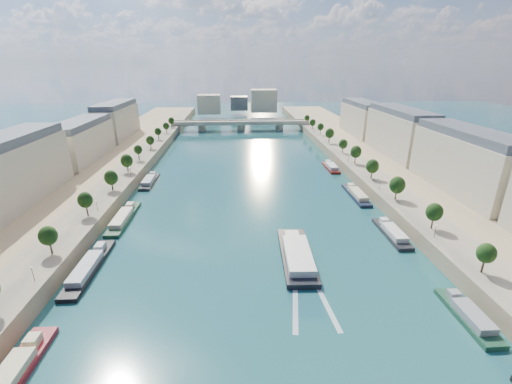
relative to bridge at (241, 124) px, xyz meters
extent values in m
plane|color=#0C3238|center=(0.00, -143.13, -5.08)|extent=(700.00, 700.00, 0.00)
cube|color=#9E8460|center=(-72.00, -143.13, -2.58)|extent=(44.00, 520.00, 5.00)
cube|color=#9E8460|center=(72.00, -143.13, -2.58)|extent=(44.00, 520.00, 5.00)
cube|color=gray|center=(-57.00, -143.13, -0.03)|extent=(14.00, 520.00, 0.10)
cube|color=gray|center=(57.00, -143.13, -0.03)|extent=(14.00, 520.00, 0.10)
cylinder|color=#382B1E|center=(-55.00, -201.13, 1.83)|extent=(0.50, 0.50, 3.82)
ellipsoid|color=black|center=(-55.00, -201.13, 5.42)|extent=(4.80, 4.80, 5.52)
cylinder|color=#382B1E|center=(-55.00, -177.13, 1.83)|extent=(0.50, 0.50, 3.82)
ellipsoid|color=black|center=(-55.00, -177.13, 5.42)|extent=(4.80, 4.80, 5.52)
cylinder|color=#382B1E|center=(-55.00, -153.13, 1.83)|extent=(0.50, 0.50, 3.82)
ellipsoid|color=black|center=(-55.00, -153.13, 5.42)|extent=(4.80, 4.80, 5.52)
cylinder|color=#382B1E|center=(-55.00, -129.13, 1.83)|extent=(0.50, 0.50, 3.82)
ellipsoid|color=black|center=(-55.00, -129.13, 5.42)|extent=(4.80, 4.80, 5.52)
cylinder|color=#382B1E|center=(-55.00, -105.13, 1.83)|extent=(0.50, 0.50, 3.82)
ellipsoid|color=black|center=(-55.00, -105.13, 5.42)|extent=(4.80, 4.80, 5.52)
cylinder|color=#382B1E|center=(-55.00, -81.13, 1.83)|extent=(0.50, 0.50, 3.82)
ellipsoid|color=black|center=(-55.00, -81.13, 5.42)|extent=(4.80, 4.80, 5.52)
cylinder|color=#382B1E|center=(-55.00, -57.13, 1.83)|extent=(0.50, 0.50, 3.82)
ellipsoid|color=black|center=(-55.00, -57.13, 5.42)|extent=(4.80, 4.80, 5.52)
cylinder|color=#382B1E|center=(-55.00, -33.13, 1.83)|extent=(0.50, 0.50, 3.82)
ellipsoid|color=black|center=(-55.00, -33.13, 5.42)|extent=(4.80, 4.80, 5.52)
cylinder|color=#382B1E|center=(-55.00, -9.13, 1.83)|extent=(0.50, 0.50, 3.82)
ellipsoid|color=black|center=(-55.00, -9.13, 5.42)|extent=(4.80, 4.80, 5.52)
cylinder|color=#382B1E|center=(55.00, -217.13, 1.83)|extent=(0.50, 0.50, 3.82)
ellipsoid|color=black|center=(55.00, -217.13, 5.42)|extent=(4.80, 4.80, 5.52)
cylinder|color=#382B1E|center=(55.00, -193.13, 1.83)|extent=(0.50, 0.50, 3.82)
ellipsoid|color=black|center=(55.00, -193.13, 5.42)|extent=(4.80, 4.80, 5.52)
cylinder|color=#382B1E|center=(55.00, -169.13, 1.83)|extent=(0.50, 0.50, 3.82)
ellipsoid|color=black|center=(55.00, -169.13, 5.42)|extent=(4.80, 4.80, 5.52)
cylinder|color=#382B1E|center=(55.00, -145.13, 1.83)|extent=(0.50, 0.50, 3.82)
ellipsoid|color=black|center=(55.00, -145.13, 5.42)|extent=(4.80, 4.80, 5.52)
cylinder|color=#382B1E|center=(55.00, -121.13, 1.83)|extent=(0.50, 0.50, 3.82)
ellipsoid|color=black|center=(55.00, -121.13, 5.42)|extent=(4.80, 4.80, 5.52)
cylinder|color=#382B1E|center=(55.00, -97.13, 1.83)|extent=(0.50, 0.50, 3.82)
ellipsoid|color=black|center=(55.00, -97.13, 5.42)|extent=(4.80, 4.80, 5.52)
cylinder|color=#382B1E|center=(55.00, -73.13, 1.83)|extent=(0.50, 0.50, 3.82)
ellipsoid|color=black|center=(55.00, -73.13, 5.42)|extent=(4.80, 4.80, 5.52)
cylinder|color=#382B1E|center=(55.00, -49.13, 1.83)|extent=(0.50, 0.50, 3.82)
ellipsoid|color=black|center=(55.00, -49.13, 5.42)|extent=(4.80, 4.80, 5.52)
cylinder|color=#382B1E|center=(55.00, -25.13, 1.83)|extent=(0.50, 0.50, 3.82)
ellipsoid|color=black|center=(55.00, -25.13, 5.42)|extent=(4.80, 4.80, 5.52)
cylinder|color=#382B1E|center=(55.00, -1.13, 1.83)|extent=(0.50, 0.50, 3.82)
ellipsoid|color=black|center=(55.00, -1.13, 5.42)|extent=(4.80, 4.80, 5.52)
cylinder|color=black|center=(-52.50, -213.13, 1.92)|extent=(0.14, 0.14, 4.00)
sphere|color=#FFE5B2|center=(-52.50, -213.13, 4.02)|extent=(0.36, 0.36, 0.36)
cylinder|color=black|center=(-52.50, -173.13, 1.92)|extent=(0.14, 0.14, 4.00)
sphere|color=#FFE5B2|center=(-52.50, -173.13, 4.02)|extent=(0.36, 0.36, 0.36)
cylinder|color=black|center=(-52.50, -133.13, 1.92)|extent=(0.14, 0.14, 4.00)
sphere|color=#FFE5B2|center=(-52.50, -133.13, 4.02)|extent=(0.36, 0.36, 0.36)
cylinder|color=black|center=(-52.50, -93.13, 1.92)|extent=(0.14, 0.14, 4.00)
sphere|color=#FFE5B2|center=(-52.50, -93.13, 4.02)|extent=(0.36, 0.36, 0.36)
cylinder|color=black|center=(-52.50, -53.13, 1.92)|extent=(0.14, 0.14, 4.00)
sphere|color=#FFE5B2|center=(-52.50, -53.13, 4.02)|extent=(0.36, 0.36, 0.36)
cylinder|color=black|center=(52.50, -198.13, 1.92)|extent=(0.14, 0.14, 4.00)
sphere|color=#FFE5B2|center=(52.50, -198.13, 4.02)|extent=(0.36, 0.36, 0.36)
cylinder|color=black|center=(52.50, -158.13, 1.92)|extent=(0.14, 0.14, 4.00)
sphere|color=#FFE5B2|center=(52.50, -158.13, 4.02)|extent=(0.36, 0.36, 0.36)
cylinder|color=black|center=(52.50, -118.13, 1.92)|extent=(0.14, 0.14, 4.00)
sphere|color=#FFE5B2|center=(52.50, -118.13, 4.02)|extent=(0.36, 0.36, 0.36)
cylinder|color=black|center=(52.50, -78.13, 1.92)|extent=(0.14, 0.14, 4.00)
sphere|color=#FFE5B2|center=(52.50, -78.13, 4.02)|extent=(0.36, 0.36, 0.36)
cylinder|color=black|center=(52.50, -38.13, 1.92)|extent=(0.14, 0.14, 4.00)
sphere|color=#FFE5B2|center=(52.50, -38.13, 4.02)|extent=(0.36, 0.36, 0.36)
cube|color=#C5B597|center=(-85.00, -160.13, 9.92)|extent=(16.00, 52.00, 20.00)
cube|color=#474C54|center=(-85.00, -160.13, 21.52)|extent=(14.72, 50.44, 3.20)
cube|color=#C5B597|center=(-85.00, -102.13, 9.92)|extent=(16.00, 52.00, 20.00)
cube|color=#474C54|center=(-85.00, -102.13, 21.52)|extent=(14.72, 50.44, 3.20)
cube|color=#C5B597|center=(-85.00, -44.13, 9.92)|extent=(16.00, 52.00, 20.00)
cube|color=#474C54|center=(-85.00, -44.13, 21.52)|extent=(14.72, 50.44, 3.20)
cube|color=#C5B597|center=(85.00, -160.13, 9.92)|extent=(16.00, 52.00, 20.00)
cube|color=#474C54|center=(85.00, -160.13, 21.52)|extent=(14.72, 50.44, 3.20)
cube|color=#C5B597|center=(85.00, -102.13, 9.92)|extent=(16.00, 52.00, 20.00)
cube|color=#474C54|center=(85.00, -102.13, 21.52)|extent=(14.72, 50.44, 3.20)
cube|color=#C5B597|center=(85.00, -44.13, 9.92)|extent=(16.00, 52.00, 20.00)
cube|color=#474C54|center=(85.00, -44.13, 21.52)|extent=(14.72, 50.44, 3.20)
cube|color=#C5B597|center=(-30.00, 66.87, 8.92)|extent=(22.00, 18.00, 18.00)
cube|color=#C5B597|center=(25.00, 76.87, 10.92)|extent=(26.00, 20.00, 22.00)
cube|color=#474C54|center=(0.00, 91.87, 6.92)|extent=(18.00, 16.00, 14.00)
cube|color=#C1B79E|center=(0.00, 0.00, 1.12)|extent=(112.00, 11.00, 2.20)
cube|color=#C1B79E|center=(0.00, -5.00, 2.62)|extent=(112.00, 0.80, 0.90)
cube|color=#C1B79E|center=(0.00, 5.00, 2.62)|extent=(112.00, 0.80, 0.90)
cylinder|color=#C1B79E|center=(-32.00, 0.00, -2.58)|extent=(6.40, 6.40, 5.00)
cylinder|color=#C1B79E|center=(0.00, 0.00, -2.58)|extent=(6.40, 6.40, 5.00)
cylinder|color=#C1B79E|center=(32.00, 0.00, -2.58)|extent=(6.40, 6.40, 5.00)
cube|color=#C1B79E|center=(-52.00, 0.00, -2.58)|extent=(6.00, 12.00, 5.00)
cube|color=#C1B79E|center=(52.00, 0.00, -2.58)|extent=(6.00, 12.00, 5.00)
cube|color=black|center=(12.03, -198.38, -4.60)|extent=(9.90, 30.56, 2.16)
cube|color=silver|center=(12.03, -200.79, -2.55)|extent=(7.90, 19.93, 1.94)
cube|color=silver|center=(12.03, -189.31, -2.62)|extent=(4.47, 3.81, 1.80)
cube|color=silver|center=(8.83, -215.38, -5.06)|extent=(5.43, 25.85, 0.04)
cube|color=silver|center=(15.23, -215.38, -5.06)|extent=(3.28, 26.01, 0.04)
cube|color=maroon|center=(-45.50, -235.51, -4.78)|extent=(5.00, 23.14, 1.80)
cube|color=beige|center=(-45.50, -237.36, -3.08)|extent=(4.10, 12.73, 1.60)
cube|color=beige|center=(-45.50, -228.56, -2.98)|extent=(2.50, 2.78, 1.80)
cube|color=black|center=(-45.50, -200.81, -4.78)|extent=(5.00, 28.47, 1.80)
cube|color=#A3A7AF|center=(-45.50, -203.09, -3.08)|extent=(4.10, 15.66, 1.60)
cube|color=#A3A7AF|center=(-45.50, -192.27, -2.98)|extent=(2.50, 3.42, 1.80)
cube|color=#1A4227|center=(-45.50, -169.40, -4.78)|extent=(5.00, 28.32, 1.80)
cube|color=beige|center=(-45.50, -171.67, -3.08)|extent=(4.10, 15.58, 1.60)
cube|color=beige|center=(-45.50, -160.90, -2.98)|extent=(2.50, 3.40, 1.80)
cube|color=#242426|center=(-45.50, -128.97, -4.78)|extent=(5.00, 23.03, 1.80)
cube|color=#999AA2|center=(-45.50, -130.81, -3.08)|extent=(4.10, 12.67, 1.60)
cube|color=#999AA2|center=(-45.50, -122.06, -2.98)|extent=(2.50, 2.76, 1.80)
cube|color=#1C462F|center=(45.50, -225.65, -4.78)|extent=(5.00, 18.57, 1.80)
cube|color=gray|center=(45.50, -227.13, -3.08)|extent=(4.10, 10.21, 1.60)
cube|color=gray|center=(45.50, -220.07, -2.98)|extent=(2.50, 2.23, 1.80)
cube|color=black|center=(45.50, -186.61, -4.78)|extent=(5.00, 21.32, 1.80)
cube|color=silver|center=(45.50, -188.32, -3.08)|extent=(4.10, 11.72, 1.60)
cube|color=silver|center=(45.50, -180.22, -2.98)|extent=(2.50, 2.56, 1.80)
cube|color=#161E30|center=(45.50, -151.95, -4.78)|extent=(5.00, 25.05, 1.80)
cube|color=beige|center=(45.50, -153.95, -3.08)|extent=(4.10, 13.78, 1.60)
cube|color=beige|center=(45.50, -144.43, -2.98)|extent=(2.50, 3.01, 1.80)
cube|color=#611611|center=(45.50, -111.95, -4.78)|extent=(5.00, 20.00, 1.80)
cube|color=#B5B9C2|center=(45.50, -113.55, -3.08)|extent=(4.10, 11.00, 1.60)
cube|color=#B5B9C2|center=(45.50, -105.95, -2.98)|extent=(2.50, 2.40, 1.80)
camera|label=1|loc=(-4.94, -283.43, 48.09)|focal=24.00mm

